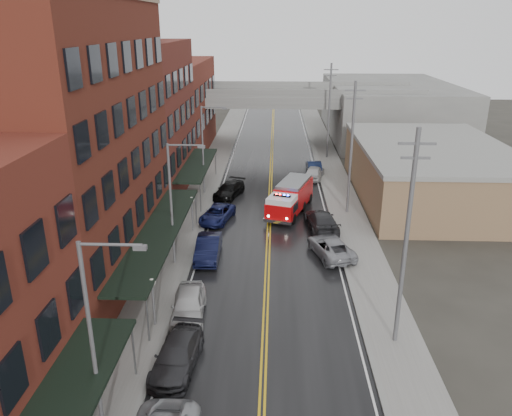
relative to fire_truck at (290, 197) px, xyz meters
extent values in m
cube|color=black|center=(-1.88, -4.94, -1.50)|extent=(11.00, 160.00, 0.02)
cube|color=slate|center=(-9.18, -4.94, -1.43)|extent=(3.00, 160.00, 0.15)
cube|color=slate|center=(5.42, -4.94, -1.43)|extent=(3.00, 160.00, 0.15)
cube|color=gray|center=(-7.53, -4.94, -1.43)|extent=(0.30, 160.00, 0.15)
cube|color=gray|center=(3.77, -4.94, -1.43)|extent=(0.30, 160.00, 0.15)
cube|color=#532016|center=(-15.18, -11.94, 7.49)|extent=(9.00, 20.00, 18.00)
cube|color=#5C261B|center=(-15.18, 5.56, 5.99)|extent=(9.00, 15.00, 15.00)
cube|color=maroon|center=(-15.18, 23.06, 4.49)|extent=(9.00, 20.00, 12.00)
cube|color=#896449|center=(14.12, 5.06, 0.99)|extent=(14.00, 22.00, 5.00)
cube|color=slate|center=(16.12, 35.06, 2.49)|extent=(18.00, 30.00, 8.00)
cylinder|color=slate|center=(-8.23, -23.34, -0.01)|extent=(0.10, 0.10, 3.00)
cube|color=black|center=(-9.38, -11.94, 1.49)|extent=(2.60, 18.00, 0.18)
cylinder|color=slate|center=(-8.23, -20.54, -0.01)|extent=(0.10, 0.10, 3.00)
cylinder|color=slate|center=(-8.23, -3.34, -0.01)|extent=(0.10, 0.10, 3.00)
cube|color=black|center=(-9.38, 5.56, 1.49)|extent=(2.60, 13.00, 0.18)
cylinder|color=slate|center=(-8.23, -0.54, -0.01)|extent=(0.10, 0.10, 3.00)
cylinder|color=slate|center=(-8.23, 11.66, -0.01)|extent=(0.10, 0.10, 3.00)
cylinder|color=#59595B|center=(-8.28, -18.94, -0.11)|extent=(0.14, 0.14, 2.80)
sphere|color=silver|center=(-8.28, -18.94, 1.39)|extent=(0.44, 0.44, 0.44)
cylinder|color=#59595B|center=(-8.28, -4.94, -0.11)|extent=(0.14, 0.14, 2.80)
sphere|color=silver|center=(-8.28, -4.94, 1.39)|extent=(0.44, 0.44, 0.44)
cylinder|color=#59595B|center=(-8.68, -26.94, 2.99)|extent=(0.18, 0.18, 9.00)
cylinder|color=#59595B|center=(-7.48, -26.94, 7.39)|extent=(2.40, 0.12, 0.12)
cube|color=#59595B|center=(-6.38, -26.94, 7.29)|extent=(0.50, 0.22, 0.18)
cylinder|color=#59595B|center=(-8.68, -10.94, 2.99)|extent=(0.18, 0.18, 9.00)
cylinder|color=#59595B|center=(-7.48, -10.94, 7.39)|extent=(2.40, 0.12, 0.12)
cube|color=#59595B|center=(-6.38, -10.94, 7.29)|extent=(0.50, 0.22, 0.18)
cylinder|color=#59595B|center=(-8.68, 5.06, 2.99)|extent=(0.18, 0.18, 9.00)
cylinder|color=#59595B|center=(-7.48, 5.06, 7.39)|extent=(2.40, 0.12, 0.12)
cube|color=#59595B|center=(-6.38, 5.06, 7.29)|extent=(0.50, 0.22, 0.18)
cylinder|color=#59595B|center=(5.32, -19.94, 4.49)|extent=(0.24, 0.24, 12.00)
cube|color=#59595B|center=(5.32, -19.94, 9.69)|extent=(1.80, 0.12, 0.12)
cube|color=#59595B|center=(5.32, -19.94, 8.99)|extent=(1.40, 0.12, 0.12)
cylinder|color=#59595B|center=(5.32, 0.06, 4.49)|extent=(0.24, 0.24, 12.00)
cube|color=#59595B|center=(5.32, 0.06, 9.69)|extent=(1.80, 0.12, 0.12)
cube|color=#59595B|center=(5.32, 0.06, 8.99)|extent=(1.40, 0.12, 0.12)
cylinder|color=#59595B|center=(5.32, 20.06, 4.49)|extent=(0.24, 0.24, 12.00)
cube|color=#59595B|center=(5.32, 20.06, 9.69)|extent=(1.80, 0.12, 0.12)
cube|color=#59595B|center=(5.32, 20.06, 8.99)|extent=(1.40, 0.12, 0.12)
cube|color=slate|center=(-1.88, 27.06, 5.24)|extent=(40.00, 10.00, 1.50)
cube|color=slate|center=(-12.88, 27.06, 1.49)|extent=(1.60, 8.00, 6.00)
cube|color=slate|center=(9.12, 27.06, 1.49)|extent=(1.60, 8.00, 6.00)
cube|color=#BC080B|center=(0.37, 1.15, -0.02)|extent=(3.90, 5.76, 2.02)
cube|color=#BC080B|center=(-0.78, -2.42, -0.31)|extent=(3.05, 3.11, 1.44)
cube|color=silver|center=(-0.78, -2.42, 0.65)|extent=(2.88, 2.89, 0.48)
cube|color=black|center=(-0.72, -2.24, -0.02)|extent=(2.77, 2.20, 0.77)
cube|color=slate|center=(0.37, 1.15, 1.13)|extent=(3.56, 5.32, 0.29)
cube|color=black|center=(-0.78, -2.42, 0.97)|extent=(1.54, 0.73, 0.13)
sphere|color=#FF0C0C|center=(-1.28, -2.26, 1.05)|extent=(0.19, 0.19, 0.19)
sphere|color=#1933FF|center=(-0.28, -2.58, 1.05)|extent=(0.19, 0.19, 0.19)
cylinder|color=black|center=(-1.81, -2.19, -1.03)|extent=(1.02, 0.61, 0.96)
cylinder|color=black|center=(0.20, -2.83, -1.03)|extent=(1.02, 0.61, 0.96)
cylinder|color=black|center=(-0.78, 1.01, -1.03)|extent=(1.02, 0.61, 0.96)
cylinder|color=black|center=(1.23, 0.37, -1.03)|extent=(1.02, 0.61, 0.96)
cylinder|color=black|center=(-0.05, 3.30, -1.03)|extent=(1.02, 0.61, 0.96)
cylinder|color=black|center=(1.96, 2.65, -1.03)|extent=(1.02, 0.61, 0.96)
imported|color=#2A2A2D|center=(-6.28, -22.54, -0.79)|extent=(2.47, 5.14, 1.44)
imported|color=#BCBCBC|center=(-6.48, -17.84, -0.69)|extent=(2.29, 4.93, 1.63)
imported|color=black|center=(-6.34, -9.81, -0.71)|extent=(1.78, 4.90, 1.60)
imported|color=#14194B|center=(-6.51, -2.39, -0.85)|extent=(3.23, 5.14, 1.32)
imported|color=black|center=(-6.03, 4.26, -0.79)|extent=(3.37, 5.33, 1.44)
imported|color=gray|center=(2.85, -9.08, -0.79)|extent=(3.80, 5.67, 1.45)
imported|color=#272729|center=(2.57, -4.14, -0.68)|extent=(3.00, 5.95, 1.66)
imported|color=beige|center=(3.02, 10.77, -0.74)|extent=(2.84, 4.82, 1.54)
imported|color=black|center=(3.12, 13.26, -0.77)|extent=(1.69, 4.55, 1.49)
camera|label=1|loc=(-1.44, -43.50, 15.08)|focal=35.00mm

